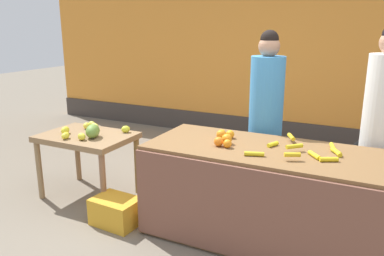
# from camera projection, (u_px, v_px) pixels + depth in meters

# --- Properties ---
(ground_plane) EXTENTS (24.00, 24.00, 0.00)m
(ground_plane) POSITION_uv_depth(u_px,v_px,m) (214.00, 225.00, 3.70)
(ground_plane) COLOR #756B5B
(market_wall_back) EXTENTS (9.30, 0.23, 3.16)m
(market_wall_back) POSITION_uv_depth(u_px,v_px,m) (294.00, 45.00, 5.94)
(market_wall_back) COLOR orange
(market_wall_back) RESTS_ON ground
(fruit_stall_counter) EXTENTS (2.07, 0.89, 0.84)m
(fruit_stall_counter) POSITION_uv_depth(u_px,v_px,m) (265.00, 195.00, 3.37)
(fruit_stall_counter) COLOR brown
(fruit_stall_counter) RESTS_ON ground
(side_table_wooden) EXTENTS (0.97, 0.69, 0.71)m
(side_table_wooden) POSITION_uv_depth(u_px,v_px,m) (87.00, 143.00, 4.19)
(side_table_wooden) COLOR olive
(side_table_wooden) RESTS_ON ground
(banana_bunch_pile) EXTENTS (0.72, 0.63, 0.07)m
(banana_bunch_pile) POSITION_uv_depth(u_px,v_px,m) (305.00, 150.00, 3.16)
(banana_bunch_pile) COLOR gold
(banana_bunch_pile) RESTS_ON fruit_stall_counter
(orange_pile) EXTENTS (0.23, 0.35, 0.09)m
(orange_pile) POSITION_uv_depth(u_px,v_px,m) (224.00, 138.00, 3.45)
(orange_pile) COLOR orange
(orange_pile) RESTS_ON fruit_stall_counter
(mango_papaya_pile) EXTENTS (0.66, 0.60, 0.14)m
(mango_papaya_pile) POSITION_uv_depth(u_px,v_px,m) (90.00, 130.00, 4.12)
(mango_papaya_pile) COLOR yellow
(mango_papaya_pile) RESTS_ON side_table_wooden
(vendor_woman_blue_shirt) EXTENTS (0.34, 0.34, 1.81)m
(vendor_woman_blue_shirt) POSITION_uv_depth(u_px,v_px,m) (265.00, 120.00, 3.94)
(vendor_woman_blue_shirt) COLOR #33333D
(vendor_woman_blue_shirt) RESTS_ON ground
(vendor_woman_white_shirt) EXTENTS (0.34, 0.34, 1.87)m
(vendor_woman_white_shirt) POSITION_uv_depth(u_px,v_px,m) (381.00, 130.00, 3.47)
(vendor_woman_white_shirt) COLOR #33333D
(vendor_woman_white_shirt) RESTS_ON ground
(produce_crate) EXTENTS (0.46, 0.35, 0.26)m
(produce_crate) POSITION_uv_depth(u_px,v_px,m) (116.00, 211.00, 3.70)
(produce_crate) COLOR gold
(produce_crate) RESTS_ON ground
(produce_sack) EXTENTS (0.45, 0.42, 0.54)m
(produce_sack) POSITION_uv_depth(u_px,v_px,m) (183.00, 160.00, 4.69)
(produce_sack) COLOR maroon
(produce_sack) RESTS_ON ground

